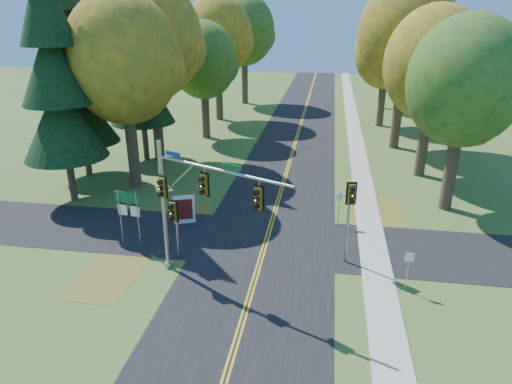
# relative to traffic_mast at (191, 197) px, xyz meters

# --- Properties ---
(ground) EXTENTS (160.00, 160.00, 0.00)m
(ground) POSITION_rel_traffic_mast_xyz_m (3.03, 2.59, -4.47)
(ground) COLOR #3E5D20
(ground) RESTS_ON ground
(road_main) EXTENTS (8.00, 160.00, 0.02)m
(road_main) POSITION_rel_traffic_mast_xyz_m (3.03, 2.59, -4.46)
(road_main) COLOR black
(road_main) RESTS_ON ground
(road_cross) EXTENTS (60.00, 6.00, 0.02)m
(road_cross) POSITION_rel_traffic_mast_xyz_m (3.03, 4.59, -4.46)
(road_cross) COLOR black
(road_cross) RESTS_ON ground
(centerline_left) EXTENTS (0.10, 160.00, 0.01)m
(centerline_left) POSITION_rel_traffic_mast_xyz_m (2.93, 2.59, -4.45)
(centerline_left) COLOR gold
(centerline_left) RESTS_ON road_main
(centerline_right) EXTENTS (0.10, 160.00, 0.01)m
(centerline_right) POSITION_rel_traffic_mast_xyz_m (3.13, 2.59, -4.45)
(centerline_right) COLOR gold
(centerline_right) RESTS_ON road_main
(sidewalk_east) EXTENTS (1.60, 160.00, 0.06)m
(sidewalk_east) POSITION_rel_traffic_mast_xyz_m (9.23, 2.59, -4.44)
(sidewalk_east) COLOR #9E998E
(sidewalk_east) RESTS_ON ground
(leaf_patch_w_near) EXTENTS (4.00, 6.00, 0.00)m
(leaf_patch_w_near) POSITION_rel_traffic_mast_xyz_m (-3.47, 6.59, -4.47)
(leaf_patch_w_near) COLOR brown
(leaf_patch_w_near) RESTS_ON ground
(leaf_patch_e) EXTENTS (3.50, 8.00, 0.00)m
(leaf_patch_e) POSITION_rel_traffic_mast_xyz_m (9.83, 8.59, -4.47)
(leaf_patch_e) COLOR brown
(leaf_patch_e) RESTS_ON ground
(leaf_patch_w_far) EXTENTS (3.00, 5.00, 0.00)m
(leaf_patch_w_far) POSITION_rel_traffic_mast_xyz_m (-4.47, -0.41, -4.47)
(leaf_patch_w_far) COLOR brown
(leaf_patch_w_far) RESTS_ON ground
(tree_w_a) EXTENTS (8.00, 8.00, 14.15)m
(tree_w_a) POSITION_rel_traffic_mast_xyz_m (-8.09, 11.97, 5.01)
(tree_w_a) COLOR #38281C
(tree_w_a) RESTS_ON ground
(tree_e_a) EXTENTS (7.20, 7.20, 12.73)m
(tree_e_a) POSITION_rel_traffic_mast_xyz_m (14.60, 11.36, 4.06)
(tree_e_a) COLOR #38281C
(tree_e_a) RESTS_ON ground
(tree_w_b) EXTENTS (8.60, 8.60, 15.38)m
(tree_w_b) POSITION_rel_traffic_mast_xyz_m (-8.69, 18.87, 5.89)
(tree_w_b) COLOR #38281C
(tree_w_b) RESTS_ON ground
(tree_e_b) EXTENTS (7.60, 7.60, 13.33)m
(tree_e_b) POSITION_rel_traffic_mast_xyz_m (14.00, 18.16, 4.42)
(tree_e_b) COLOR #38281C
(tree_e_b) RESTS_ON ground
(tree_w_c) EXTENTS (6.80, 6.80, 11.91)m
(tree_w_c) POSITION_rel_traffic_mast_xyz_m (-6.50, 27.06, 3.47)
(tree_w_c) COLOR #38281C
(tree_w_c) RESTS_ON ground
(tree_e_c) EXTENTS (8.80, 8.80, 15.79)m
(tree_e_c) POSITION_rel_traffic_mast_xyz_m (12.91, 26.28, 6.19)
(tree_e_c) COLOR #38281C
(tree_e_c) RESTS_ON ground
(tree_w_d) EXTENTS (8.20, 8.20, 14.56)m
(tree_w_d) POSITION_rel_traffic_mast_xyz_m (-7.09, 35.77, 5.31)
(tree_w_d) COLOR #38281C
(tree_w_d) RESTS_ON ground
(tree_e_d) EXTENTS (7.00, 7.00, 12.32)m
(tree_e_d) POSITION_rel_traffic_mast_xyz_m (12.30, 35.46, 3.76)
(tree_e_d) COLOR #38281C
(tree_e_d) RESTS_ON ground
(tree_w_e) EXTENTS (8.40, 8.40, 14.97)m
(tree_w_e) POSITION_rel_traffic_mast_xyz_m (-5.89, 46.67, 5.60)
(tree_w_e) COLOR #38281C
(tree_w_e) RESTS_ON ground
(tree_e_e) EXTENTS (7.80, 7.80, 13.74)m
(tree_e_e) POSITION_rel_traffic_mast_xyz_m (13.51, 46.17, 4.72)
(tree_e_e) COLOR #38281C
(tree_e_e) RESTS_ON ground
(pine_a) EXTENTS (5.60, 5.60, 19.48)m
(pine_a) POSITION_rel_traffic_mast_xyz_m (-11.47, 8.59, 4.71)
(pine_a) COLOR #38281C
(pine_a) RESTS_ON ground
(pine_b) EXTENTS (5.60, 5.60, 17.31)m
(pine_b) POSITION_rel_traffic_mast_xyz_m (-12.97, 13.59, 3.69)
(pine_b) COLOR #38281C
(pine_b) RESTS_ON ground
(pine_c) EXTENTS (5.60, 5.60, 20.56)m
(pine_c) POSITION_rel_traffic_mast_xyz_m (-9.97, 18.59, 5.22)
(pine_c) COLOR #38281C
(pine_c) RESTS_ON ground
(traffic_mast) EXTENTS (7.03, 3.37, 6.96)m
(traffic_mast) POSITION_rel_traffic_mast_xyz_m (0.00, 0.00, 0.00)
(traffic_mast) COLOR #92949A
(traffic_mast) RESTS_ON ground
(east_signal_pole) EXTENTS (0.54, 0.63, 4.72)m
(east_signal_pole) POSITION_rel_traffic_mast_xyz_m (7.62, 2.68, -0.90)
(east_signal_pole) COLOR gray
(east_signal_pole) RESTS_ON ground
(ped_signal_pole) EXTENTS (0.56, 0.65, 3.54)m
(ped_signal_pole) POSITION_rel_traffic_mast_xyz_m (-1.51, 1.66, -1.84)
(ped_signal_pole) COLOR gray
(ped_signal_pole) RESTS_ON ground
(route_sign_cluster) EXTENTS (1.58, 0.27, 3.41)m
(route_sign_cluster) POSITION_rel_traffic_mast_xyz_m (-4.58, 2.78, -2.07)
(route_sign_cluster) COLOR gray
(route_sign_cluster) RESTS_ON ground
(info_kiosk) EXTENTS (1.34, 0.66, 1.89)m
(info_kiosk) POSITION_rel_traffic_mast_xyz_m (-2.46, 6.15, -3.53)
(info_kiosk) COLOR silver
(info_kiosk) RESTS_ON ground
(reg_sign_e_north) EXTENTS (0.41, 0.20, 2.28)m
(reg_sign_e_north) POSITION_rel_traffic_mast_xyz_m (7.24, 7.38, -2.91)
(reg_sign_e_north) COLOR gray
(reg_sign_e_north) RESTS_ON ground
(reg_sign_e_south) EXTENTS (0.41, 0.06, 2.14)m
(reg_sign_e_south) POSITION_rel_traffic_mast_xyz_m (10.45, 0.56, -3.01)
(reg_sign_e_south) COLOR gray
(reg_sign_e_south) RESTS_ON ground
(reg_sign_w) EXTENTS (0.38, 0.17, 2.07)m
(reg_sign_w) POSITION_rel_traffic_mast_xyz_m (-4.58, 8.30, -3.06)
(reg_sign_w) COLOR gray
(reg_sign_w) RESTS_ON ground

